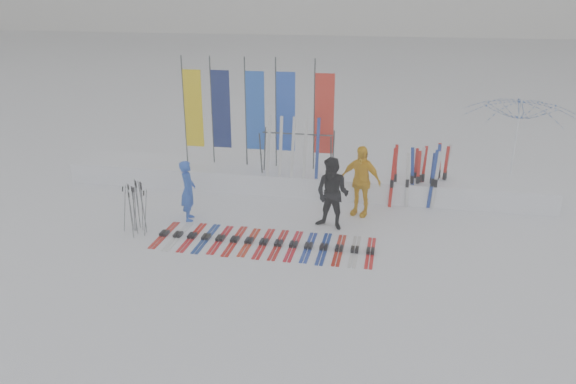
% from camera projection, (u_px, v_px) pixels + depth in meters
% --- Properties ---
extents(ground, '(120.00, 120.00, 0.00)m').
position_uv_depth(ground, '(265.00, 258.00, 12.44)').
color(ground, white).
rests_on(ground, ground).
extents(snow_bank, '(14.00, 1.60, 0.60)m').
position_uv_depth(snow_bank, '(301.00, 180.00, 16.57)').
color(snow_bank, white).
rests_on(snow_bank, ground).
extents(person_blue, '(0.53, 0.66, 1.58)m').
position_uv_depth(person_blue, '(188.00, 191.00, 14.24)').
color(person_blue, blue).
rests_on(person_blue, ground).
extents(person_black, '(1.05, 0.92, 1.81)m').
position_uv_depth(person_black, '(332.00, 194.00, 13.69)').
color(person_black, black).
rests_on(person_black, ground).
extents(person_yellow, '(1.19, 0.79, 1.87)m').
position_uv_depth(person_yellow, '(361.00, 181.00, 14.51)').
color(person_yellow, yellow).
rests_on(person_yellow, ground).
extents(tent_canopy, '(3.18, 3.24, 2.88)m').
position_uv_depth(tent_canopy, '(515.00, 147.00, 15.73)').
color(tent_canopy, white).
rests_on(tent_canopy, ground).
extents(ski_row, '(5.12, 1.69, 0.07)m').
position_uv_depth(ski_row, '(264.00, 242.00, 13.12)').
color(ski_row, red).
rests_on(ski_row, ground).
extents(pole_cluster, '(0.71, 0.78, 1.26)m').
position_uv_depth(pole_cluster, '(136.00, 208.00, 13.62)').
color(pole_cluster, '#595B60').
rests_on(pole_cluster, ground).
extents(feather_flags, '(4.50, 0.10, 3.20)m').
position_uv_depth(feather_flags, '(254.00, 111.00, 16.35)').
color(feather_flags, '#383A3F').
rests_on(feather_flags, ground).
extents(ski_rack, '(2.04, 0.80, 1.23)m').
position_uv_depth(ski_rack, '(297.00, 148.00, 15.84)').
color(ski_rack, '#383A3F').
rests_on(ski_rack, ground).
extents(upright_skis, '(1.53, 1.08, 1.67)m').
position_uv_depth(upright_skis, '(421.00, 176.00, 15.39)').
color(upright_skis, silver).
rests_on(upright_skis, ground).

